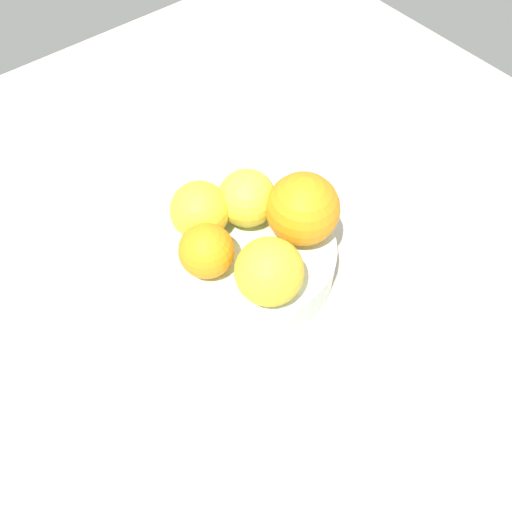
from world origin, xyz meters
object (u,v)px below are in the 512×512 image
at_px(orange_in_bowl_0, 206,251).
at_px(orange_in_bowl_1, 247,198).
at_px(orange_in_bowl_4, 200,211).
at_px(orange_in_bowl_2, 269,272).
at_px(orange_in_bowl_3, 303,209).
at_px(fruit_bowl, 256,259).

distance_m(orange_in_bowl_0, orange_in_bowl_1, 0.08).
height_order(orange_in_bowl_1, orange_in_bowl_4, same).
bearing_deg(orange_in_bowl_2, orange_in_bowl_4, 93.31).
height_order(orange_in_bowl_2, orange_in_bowl_4, orange_in_bowl_2).
height_order(orange_in_bowl_1, orange_in_bowl_3, orange_in_bowl_3).
distance_m(fruit_bowl, orange_in_bowl_0, 0.08).
bearing_deg(fruit_bowl, orange_in_bowl_0, 170.20).
bearing_deg(fruit_bowl, orange_in_bowl_3, -17.85).
bearing_deg(orange_in_bowl_1, orange_in_bowl_3, -58.81).
relative_size(fruit_bowl, orange_in_bowl_1, 2.77).
height_order(orange_in_bowl_0, orange_in_bowl_4, orange_in_bowl_4).
relative_size(orange_in_bowl_2, orange_in_bowl_4, 1.08).
relative_size(orange_in_bowl_1, orange_in_bowl_3, 0.81).
bearing_deg(orange_in_bowl_0, orange_in_bowl_3, -13.64).
height_order(fruit_bowl, orange_in_bowl_2, orange_in_bowl_2).
distance_m(orange_in_bowl_1, orange_in_bowl_3, 0.07).
distance_m(orange_in_bowl_1, orange_in_bowl_2, 0.10).
bearing_deg(orange_in_bowl_1, orange_in_bowl_4, 160.38).
bearing_deg(orange_in_bowl_1, fruit_bowl, -114.97).
relative_size(orange_in_bowl_3, orange_in_bowl_4, 1.23).
relative_size(fruit_bowl, orange_in_bowl_0, 3.06).
height_order(fruit_bowl, orange_in_bowl_3, orange_in_bowl_3).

